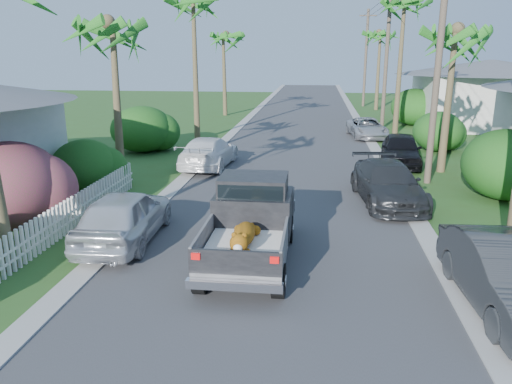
# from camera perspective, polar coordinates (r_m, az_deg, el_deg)

# --- Properties ---
(ground) EXTENTS (120.00, 120.00, 0.00)m
(ground) POSITION_cam_1_polar(r_m,az_deg,el_deg) (8.85, -1.36, -19.34)
(ground) COLOR #315520
(ground) RESTS_ON ground
(road) EXTENTS (8.00, 100.00, 0.02)m
(road) POSITION_cam_1_polar(r_m,az_deg,el_deg) (32.58, 4.93, 6.66)
(road) COLOR #38383A
(road) RESTS_ON ground
(curb_left) EXTENTS (0.60, 100.00, 0.06)m
(curb_left) POSITION_cam_1_polar(r_m,az_deg,el_deg) (33.00, -2.60, 6.85)
(curb_left) COLOR #A5A39E
(curb_left) RESTS_ON ground
(curb_right) EXTENTS (0.60, 100.00, 0.06)m
(curb_right) POSITION_cam_1_polar(r_m,az_deg,el_deg) (32.72, 12.52, 6.42)
(curb_right) COLOR #A5A39E
(curb_right) RESTS_ON ground
(pickup_truck) EXTENTS (1.98, 5.12, 2.06)m
(pickup_truck) POSITION_cam_1_polar(r_m,az_deg,el_deg) (12.69, -0.43, -3.02)
(pickup_truck) COLOR black
(pickup_truck) RESTS_ON ground
(parked_car_rn) EXTENTS (1.82, 4.55, 1.47)m
(parked_car_rn) POSITION_cam_1_polar(r_m,az_deg,el_deg) (11.36, 26.85, -8.59)
(parked_car_rn) COLOR #2B2D30
(parked_car_rn) RESTS_ON ground
(parked_car_rm) EXTENTS (2.51, 4.99, 1.39)m
(parked_car_rm) POSITION_cam_1_polar(r_m,az_deg,el_deg) (17.84, 14.81, 0.92)
(parked_car_rm) COLOR #282A2C
(parked_car_rm) RESTS_ON ground
(parked_car_rf) EXTENTS (2.17, 4.45, 1.46)m
(parked_car_rf) POSITION_cam_1_polar(r_m,az_deg,el_deg) (24.05, 16.21, 4.64)
(parked_car_rf) COLOR black
(parked_car_rf) RESTS_ON ground
(parked_car_rd) EXTENTS (2.46, 4.49, 1.19)m
(parked_car_rd) POSITION_cam_1_polar(r_m,az_deg,el_deg) (31.57, 12.57, 7.14)
(parked_car_rd) COLOR #B2B4BA
(parked_car_rd) RESTS_ON ground
(parked_car_ln) EXTENTS (1.89, 4.41, 1.49)m
(parked_car_ln) POSITION_cam_1_polar(r_m,az_deg,el_deg) (14.16, -14.79, -2.69)
(parked_car_ln) COLOR silver
(parked_car_ln) RESTS_ON ground
(parked_car_lf) EXTENTS (2.21, 4.85, 1.38)m
(parked_car_lf) POSITION_cam_1_polar(r_m,az_deg,el_deg) (22.84, -5.43, 4.52)
(parked_car_lf) COLOR white
(parked_car_lf) RESTS_ON ground
(palm_l_b) EXTENTS (4.40, 4.40, 7.40)m
(palm_l_b) POSITION_cam_1_polar(r_m,az_deg,el_deg) (20.75, -16.25, 18.04)
(palm_l_b) COLOR brown
(palm_l_b) RESTS_ON ground
(palm_l_c) EXTENTS (4.40, 4.40, 9.20)m
(palm_l_c) POSITION_cam_1_polar(r_m,az_deg,el_deg) (30.15, -7.21, 20.95)
(palm_l_c) COLOR brown
(palm_l_c) RESTS_ON ground
(palm_l_d) EXTENTS (4.40, 4.40, 7.70)m
(palm_l_d) POSITION_cam_1_polar(r_m,az_deg,el_deg) (41.88, -3.73, 17.50)
(palm_l_d) COLOR brown
(palm_l_d) RESTS_ON ground
(palm_r_b) EXTENTS (4.40, 4.40, 7.20)m
(palm_r_b) POSITION_cam_1_polar(r_m,az_deg,el_deg) (22.87, 21.84, 16.80)
(palm_r_b) COLOR brown
(palm_r_b) RESTS_ON ground
(palm_r_c) EXTENTS (4.40, 4.40, 9.40)m
(palm_r_c) POSITION_cam_1_polar(r_m,az_deg,el_deg) (33.70, 16.64, 20.22)
(palm_r_c) COLOR brown
(palm_r_c) RESTS_ON ground
(palm_r_d) EXTENTS (4.40, 4.40, 8.00)m
(palm_r_d) POSITION_cam_1_polar(r_m,az_deg,el_deg) (47.51, 14.06, 17.22)
(palm_r_d) COLOR brown
(palm_r_d) RESTS_ON ground
(shrub_l_b) EXTENTS (3.00, 3.30, 2.60)m
(shrub_l_b) POSITION_cam_1_polar(r_m,az_deg,el_deg) (16.32, -26.30, 0.64)
(shrub_l_b) COLOR #C41C66
(shrub_l_b) RESTS_ON ground
(shrub_l_c) EXTENTS (2.40, 2.64, 2.00)m
(shrub_l_c) POSITION_cam_1_polar(r_m,az_deg,el_deg) (19.57, -18.97, 2.79)
(shrub_l_c) COLOR #134416
(shrub_l_c) RESTS_ON ground
(shrub_l_d) EXTENTS (3.20, 3.52, 2.40)m
(shrub_l_d) POSITION_cam_1_polar(r_m,az_deg,el_deg) (27.03, -12.91, 7.03)
(shrub_l_d) COLOR #134416
(shrub_l_d) RESTS_ON ground
(shrub_r_b) EXTENTS (3.00, 3.30, 2.50)m
(shrub_r_b) POSITION_cam_1_polar(r_m,az_deg,el_deg) (19.75, 26.68, 2.82)
(shrub_r_b) COLOR #134416
(shrub_r_b) RESTS_ON ground
(shrub_r_c) EXTENTS (2.60, 2.86, 2.10)m
(shrub_r_c) POSITION_cam_1_polar(r_m,az_deg,el_deg) (28.21, 20.10, 6.51)
(shrub_r_c) COLOR #134416
(shrub_r_c) RESTS_ON ground
(shrub_r_d) EXTENTS (3.20, 3.52, 2.60)m
(shrub_r_d) POSITION_cam_1_polar(r_m,az_deg,el_deg) (38.00, 17.57, 9.25)
(shrub_r_d) COLOR #134416
(shrub_r_d) RESTS_ON ground
(picket_fence) EXTENTS (0.10, 11.00, 1.00)m
(picket_fence) POSITION_cam_1_polar(r_m,az_deg,el_deg) (15.21, -21.23, -2.94)
(picket_fence) COLOR white
(picket_fence) RESTS_ON ground
(house_right_far) EXTENTS (9.00, 8.00, 4.60)m
(house_right_far) POSITION_cam_1_polar(r_m,az_deg,el_deg) (39.15, 24.98, 9.90)
(house_right_far) COLOR silver
(house_right_far) RESTS_ON ground
(utility_pole_b) EXTENTS (1.60, 0.26, 9.00)m
(utility_pole_b) POSITION_cam_1_polar(r_m,az_deg,el_deg) (20.68, 20.10, 13.43)
(utility_pole_b) COLOR brown
(utility_pole_b) RESTS_ON ground
(utility_pole_c) EXTENTS (1.60, 0.26, 9.00)m
(utility_pole_c) POSITION_cam_1_polar(r_m,az_deg,el_deg) (35.46, 14.67, 14.41)
(utility_pole_c) COLOR brown
(utility_pole_c) RESTS_ON ground
(utility_pole_d) EXTENTS (1.60, 0.26, 9.00)m
(utility_pole_d) POSITION_cam_1_polar(r_m,az_deg,el_deg) (50.38, 12.43, 14.77)
(utility_pole_d) COLOR brown
(utility_pole_d) RESTS_ON ground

